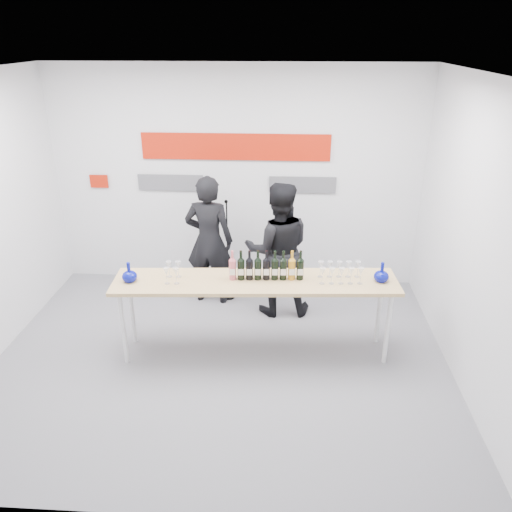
{
  "coord_description": "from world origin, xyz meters",
  "views": [
    {
      "loc": [
        0.67,
        -4.57,
        3.34
      ],
      "look_at": [
        0.38,
        0.26,
        1.15
      ],
      "focal_mm": 35.0,
      "sensor_mm": 36.0,
      "label": 1
    }
  ],
  "objects_px": {
    "presenter_right": "(278,250)",
    "mic_stand": "(228,269)",
    "presenter_left": "(209,241)",
    "tasting_table": "(255,286)"
  },
  "relations": [
    {
      "from": "tasting_table",
      "to": "presenter_left",
      "type": "relative_size",
      "value": 1.78
    },
    {
      "from": "tasting_table",
      "to": "presenter_left",
      "type": "height_order",
      "value": "presenter_left"
    },
    {
      "from": "presenter_left",
      "to": "tasting_table",
      "type": "bearing_deg",
      "value": 126.34
    },
    {
      "from": "tasting_table",
      "to": "presenter_left",
      "type": "distance_m",
      "value": 1.36
    },
    {
      "from": "mic_stand",
      "to": "presenter_right",
      "type": "bearing_deg",
      "value": -47.41
    },
    {
      "from": "presenter_left",
      "to": "mic_stand",
      "type": "relative_size",
      "value": 1.23
    },
    {
      "from": "tasting_table",
      "to": "presenter_left",
      "type": "xyz_separation_m",
      "value": [
        -0.67,
        1.18,
        0.02
      ]
    },
    {
      "from": "presenter_left",
      "to": "presenter_right",
      "type": "distance_m",
      "value": 0.93
    },
    {
      "from": "presenter_right",
      "to": "mic_stand",
      "type": "distance_m",
      "value": 0.85
    },
    {
      "from": "tasting_table",
      "to": "presenter_right",
      "type": "height_order",
      "value": "presenter_right"
    }
  ]
}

